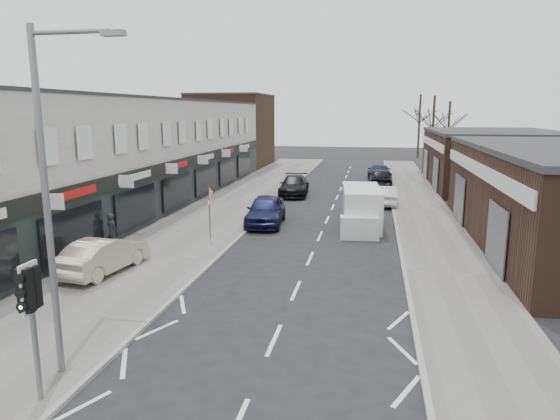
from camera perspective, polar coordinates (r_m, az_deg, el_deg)
The scene contains 20 objects.
ground at distance 12.71m, azimuth -2.53°, elevation -18.47°, with size 160.00×160.00×0.00m, color black.
pavement_left at distance 34.60m, azimuth -5.17°, elevation 0.81°, with size 5.50×64.00×0.12m, color slate.
pavement_right at distance 33.48m, azimuth 15.89°, elevation 0.07°, with size 3.50×64.00×0.12m, color slate.
shop_terrace_left at distance 34.35m, azimuth -17.40°, elevation 6.14°, with size 8.00×41.00×7.10m, color beige.
brick_block_far at distance 58.05m, azimuth -5.52°, elevation 8.92°, with size 8.00×10.00×8.00m, color #432B1C.
right_unit_far at distance 46.01m, azimuth 23.15°, elevation 5.29°, with size 10.00×16.00×4.50m, color #3B251B.
tree_far_a at distance 59.43m, azimuth 16.83°, elevation 4.67°, with size 3.60×3.60×8.00m, color #382D26, non-canonical shape.
tree_far_b at distance 65.66m, azimuth 18.47°, elevation 5.16°, with size 3.60×3.60×7.50m, color #382D26, non-canonical shape.
tree_far_c at distance 71.27m, azimuth 15.43°, elevation 5.76°, with size 3.60×3.60×8.50m, color #382D26, non-canonical shape.
traffic_light at distance 11.81m, azimuth -26.64°, elevation -9.18°, with size 0.28×0.60×3.10m.
street_lamp at distance 12.32m, azimuth -24.62°, elevation 2.39°, with size 2.23×0.22×8.00m.
warning_sign at distance 24.36m, azimuth -8.01°, elevation 1.45°, with size 0.12×0.80×2.70m.
white_van at distance 27.68m, azimuth 9.27°, elevation 0.13°, with size 2.33×5.75×2.19m.
sedan_on_pavement at distance 20.61m, azimuth -19.49°, elevation -4.87°, with size 1.46×4.18×1.38m, color #B6AD91.
pedestrian at distance 23.99m, azimuth -18.67°, elevation -2.26°, with size 0.60×0.39×1.64m, color #222227.
parked_car_left_a at distance 28.04m, azimuth -1.64°, elevation -0.03°, with size 1.94×4.81×1.64m, color #121638.
parked_car_left_b at distance 37.90m, azimuth 1.61°, elevation 2.81°, with size 2.08×5.12×1.49m, color black.
parked_car_right_a at distance 34.65m, azimuth 12.04°, elevation 1.63°, with size 1.40×4.01×1.32m, color silver.
parked_car_right_b at distance 42.77m, azimuth 11.42°, elevation 3.64°, with size 1.91×4.75×1.62m, color black.
parked_car_right_c at distance 47.38m, azimuth 11.28°, elevation 4.27°, with size 2.05×5.03×1.46m, color #13173E.
Camera 1 is at (2.55, -10.74, 6.29)m, focal length 32.00 mm.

